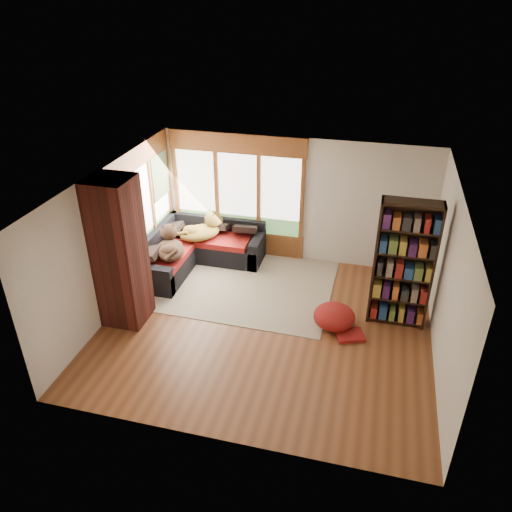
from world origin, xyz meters
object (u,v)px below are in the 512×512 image
at_px(dog_tan, 203,227).
at_px(dog_brindle, 170,244).
at_px(pouf, 334,316).
at_px(area_rug, 242,283).
at_px(sectional_sofa, 193,251).
at_px(brick_chimney, 119,253).
at_px(bookshelf, 403,265).

height_order(dog_tan, dog_brindle, dog_tan).
bearing_deg(dog_brindle, pouf, -127.25).
height_order(area_rug, dog_tan, dog_tan).
height_order(sectional_sofa, pouf, sectional_sofa).
bearing_deg(brick_chimney, dog_tan, 74.31).
bearing_deg(area_rug, pouf, -25.44).
relative_size(area_rug, pouf, 4.89).
distance_m(brick_chimney, bookshelf, 4.66).
relative_size(sectional_sofa, area_rug, 0.63).
relative_size(pouf, dog_brindle, 0.74).
distance_m(bookshelf, pouf, 1.43).
bearing_deg(sectional_sofa, area_rug, -26.18).
distance_m(bookshelf, dog_tan, 4.10).
height_order(pouf, dog_brindle, dog_brindle).
relative_size(sectional_sofa, bookshelf, 0.98).
distance_m(area_rug, dog_tan, 1.44).
xyz_separation_m(sectional_sofa, pouf, (3.08, -1.40, -0.10)).
bearing_deg(dog_tan, brick_chimney, -147.64).
bearing_deg(pouf, area_rug, 154.56).
height_order(area_rug, pouf, pouf).
bearing_deg(bookshelf, dog_brindle, 175.16).
distance_m(brick_chimney, area_rug, 2.60).
height_order(sectional_sofa, dog_brindle, dog_brindle).
relative_size(brick_chimney, bookshelf, 1.15).
distance_m(brick_chimney, dog_tan, 2.37).
height_order(bookshelf, dog_brindle, bookshelf).
xyz_separation_m(area_rug, dog_tan, (-1.00, 0.68, 0.78)).
xyz_separation_m(area_rug, pouf, (1.90, -0.90, 0.20)).
bearing_deg(dog_tan, sectional_sofa, -177.03).
height_order(sectional_sofa, bookshelf, bookshelf).
relative_size(sectional_sofa, dog_tan, 2.23).
height_order(pouf, dog_tan, dog_tan).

